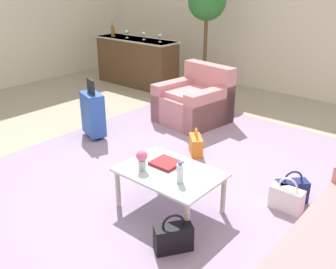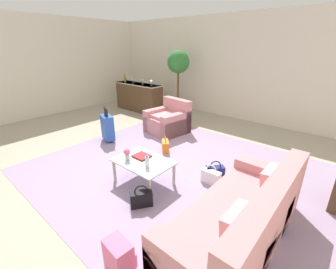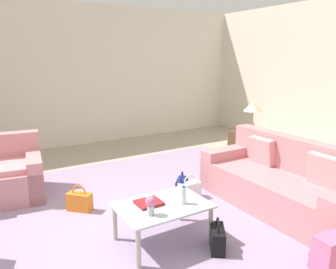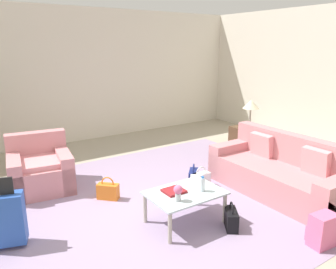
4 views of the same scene
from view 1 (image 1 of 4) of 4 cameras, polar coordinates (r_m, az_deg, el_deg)
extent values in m
plane|color=#A89E89|center=(4.34, 0.47, -6.57)|extent=(12.00, 12.00, 0.00)
cube|color=silver|center=(7.39, 22.06, 16.86)|extent=(10.24, 0.12, 3.10)
cube|color=#9984A3|center=(4.18, 8.65, -8.04)|extent=(5.20, 4.40, 0.01)
cube|color=#C67F84|center=(5.91, 3.71, 3.99)|extent=(1.05, 1.05, 0.44)
cube|color=#C67F84|center=(6.10, 6.20, 6.64)|extent=(0.95, 0.33, 0.87)
cube|color=#C67F84|center=(5.65, 6.37, 3.85)|extent=(0.33, 0.95, 0.60)
cube|color=#C67F84|center=(6.13, 1.29, 5.54)|extent=(0.33, 0.95, 0.60)
cube|color=pink|center=(5.79, 3.42, 6.32)|extent=(0.78, 0.76, 0.08)
cube|color=silver|center=(3.57, 0.29, -5.78)|extent=(0.96, 0.67, 0.02)
cylinder|color=#ADA899|center=(4.11, -1.75, -5.09)|extent=(0.05, 0.05, 0.41)
cylinder|color=#ADA899|center=(3.67, 8.42, -9.12)|extent=(0.05, 0.05, 0.41)
cylinder|color=#ADA899|center=(3.76, -7.64, -8.19)|extent=(0.05, 0.05, 0.41)
cylinder|color=#ADA899|center=(3.27, 2.89, -13.29)|extent=(0.05, 0.05, 0.41)
cylinder|color=silver|center=(3.35, 1.83, -5.95)|extent=(0.06, 0.06, 0.18)
cylinder|color=#2D6BBC|center=(3.30, 1.85, -4.39)|extent=(0.04, 0.04, 0.02)
cube|color=maroon|center=(3.68, -0.34, -4.38)|extent=(0.26, 0.24, 0.03)
cylinder|color=#B2B7BC|center=(3.58, -3.97, -4.69)|extent=(0.07, 0.07, 0.10)
sphere|color=#DB6693|center=(3.53, -4.02, -3.25)|extent=(0.11, 0.11, 0.11)
cube|color=#513823|center=(7.96, -4.79, 10.91)|extent=(1.85, 0.53, 0.96)
cube|color=#ADA899|center=(7.88, -4.91, 14.22)|extent=(1.89, 0.57, 0.03)
cylinder|color=silver|center=(8.33, -8.26, 14.68)|extent=(0.07, 0.07, 0.01)
cylinder|color=silver|center=(8.33, -8.28, 14.97)|extent=(0.01, 0.01, 0.08)
sphere|color=silver|center=(8.32, -8.30, 15.45)|extent=(0.08, 0.08, 0.08)
cylinder|color=silver|center=(8.00, -6.27, 14.43)|extent=(0.07, 0.07, 0.01)
cylinder|color=silver|center=(7.99, -6.29, 14.74)|extent=(0.01, 0.01, 0.08)
sphere|color=silver|center=(7.98, -6.31, 15.24)|extent=(0.08, 0.08, 0.08)
cylinder|color=silver|center=(7.73, -3.69, 14.22)|extent=(0.07, 0.07, 0.01)
cylinder|color=silver|center=(7.72, -3.69, 14.54)|extent=(0.01, 0.01, 0.08)
sphere|color=silver|center=(7.71, -3.71, 15.06)|extent=(0.08, 0.08, 0.08)
cylinder|color=silver|center=(7.44, -1.22, 13.92)|extent=(0.07, 0.07, 0.01)
cylinder|color=silver|center=(7.43, -1.23, 14.24)|extent=(0.01, 0.01, 0.08)
sphere|color=silver|center=(7.42, -1.23, 14.78)|extent=(0.08, 0.08, 0.08)
cylinder|color=brown|center=(8.20, -8.43, 15.29)|extent=(0.07, 0.07, 0.22)
cylinder|color=brown|center=(8.18, -8.50, 16.33)|extent=(0.03, 0.03, 0.08)
cube|color=#2851AD|center=(5.38, -11.36, 3.09)|extent=(0.45, 0.33, 0.60)
cube|color=black|center=(5.26, -11.70, 7.19)|extent=(0.24, 0.10, 0.20)
cylinder|color=black|center=(5.61, -11.61, 0.38)|extent=(0.03, 0.05, 0.05)
cylinder|color=black|center=(5.37, -10.56, -0.60)|extent=(0.03, 0.05, 0.05)
cube|color=white|center=(3.91, 17.58, -9.37)|extent=(0.32, 0.14, 0.24)
torus|color=white|center=(3.83, 17.83, -7.60)|extent=(0.20, 0.02, 0.20)
cube|color=black|center=(3.25, 0.82, -15.52)|extent=(0.30, 0.34, 0.24)
torus|color=black|center=(3.16, 0.84, -13.54)|extent=(0.13, 0.17, 0.20)
cube|color=navy|center=(4.05, 18.29, -8.26)|extent=(0.32, 0.33, 0.24)
torus|color=navy|center=(3.98, 18.54, -6.53)|extent=(0.15, 0.16, 0.20)
cube|color=orange|center=(4.85, 4.25, -1.67)|extent=(0.32, 0.33, 0.24)
torus|color=orange|center=(4.80, 4.30, -0.15)|extent=(0.15, 0.15, 0.20)
cylinder|color=#84664C|center=(7.67, 5.49, 8.03)|extent=(0.45, 0.45, 0.34)
cylinder|color=brown|center=(7.52, 5.70, 13.22)|extent=(0.07, 0.07, 1.07)
sphere|color=#2D7533|center=(7.42, 5.96, 19.58)|extent=(0.71, 0.71, 0.71)
camera|label=2|loc=(0.49, 110.97, 1.19)|focal=24.00mm
camera|label=3|loc=(3.64, -56.84, 9.95)|focal=35.00mm
camera|label=4|loc=(4.38, -61.10, 13.02)|focal=35.00mm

